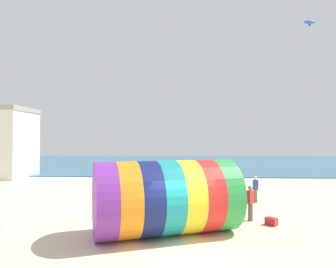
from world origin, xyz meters
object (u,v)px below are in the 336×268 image
(giant_inflatable_tube, at_px, (166,197))
(cooler_box, at_px, (271,221))
(bystander_mid_beach, at_px, (255,189))
(bystander_far_left, at_px, (200,193))
(bystander_near_water, at_px, (232,181))
(kite_blue_parafoil, at_px, (309,22))
(kite_handler, at_px, (250,203))

(giant_inflatable_tube, height_order, cooler_box, giant_inflatable_tube)
(bystander_mid_beach, bearing_deg, bystander_far_left, -158.92)
(bystander_near_water, bearing_deg, cooler_box, -87.79)
(bystander_mid_beach, distance_m, bystander_far_left, 3.95)
(kite_blue_parafoil, xyz_separation_m, bystander_near_water, (-7.15, -2.47, -13.42))
(cooler_box, bearing_deg, bystander_near_water, 92.21)
(kite_handler, xyz_separation_m, kite_blue_parafoil, (7.62, 10.96, 13.35))
(kite_handler, bearing_deg, bystander_near_water, 86.85)
(bystander_far_left, bearing_deg, giant_inflatable_tube, -108.47)
(kite_handler, relative_size, bystander_far_left, 1.07)
(bystander_near_water, xyz_separation_m, cooler_box, (0.36, -9.24, -0.67))
(bystander_near_water, relative_size, bystander_mid_beach, 0.98)
(kite_handler, bearing_deg, giant_inflatable_tube, -150.71)
(kite_blue_parafoil, bearing_deg, bystander_near_water, -160.95)
(kite_handler, distance_m, cooler_box, 1.33)
(bystander_mid_beach, bearing_deg, kite_blue_parafoil, 46.24)
(giant_inflatable_tube, height_order, bystander_far_left, giant_inflatable_tube)
(kite_handler, bearing_deg, bystander_mid_beach, 73.24)
(giant_inflatable_tube, relative_size, kite_handler, 3.82)
(bystander_far_left, bearing_deg, cooler_box, -49.35)
(bystander_near_water, distance_m, bystander_mid_beach, 4.19)
(kite_handler, distance_m, bystander_far_left, 3.80)
(bystander_near_water, relative_size, cooler_box, 3.21)
(kite_handler, height_order, bystander_near_water, kite_handler)
(kite_blue_parafoil, relative_size, bystander_far_left, 0.59)
(bystander_mid_beach, relative_size, bystander_far_left, 1.03)
(bystander_mid_beach, bearing_deg, giant_inflatable_tube, -129.10)
(kite_handler, bearing_deg, kite_blue_parafoil, 55.21)
(bystander_mid_beach, xyz_separation_m, cooler_box, (-0.50, -5.13, -0.70))
(kite_blue_parafoil, xyz_separation_m, bystander_far_left, (-9.98, -7.99, -13.42))
(bystander_near_water, height_order, cooler_box, bystander_near_water)
(kite_handler, height_order, bystander_mid_beach, kite_handler)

